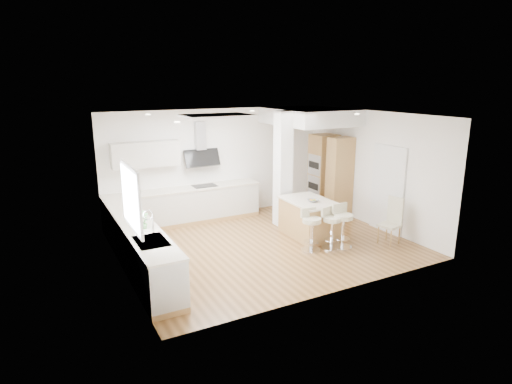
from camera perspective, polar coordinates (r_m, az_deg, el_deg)
ground at (r=9.46m, az=1.05°, el=-6.95°), size 6.00×6.00×0.00m
ceiling at (r=9.46m, az=1.05°, el=-6.95°), size 6.00×5.00×0.02m
wall_back at (r=11.25m, az=-5.13°, el=3.89°), size 6.00×0.04×2.80m
wall_left at (r=8.07m, az=-17.87°, el=-1.01°), size 0.04×5.00×2.80m
wall_right at (r=10.80m, az=15.16°, el=2.99°), size 0.04×5.00×2.80m
skylight at (r=9.03m, az=-5.22°, el=10.06°), size 4.10×2.10×0.06m
window_left at (r=7.15m, az=-16.37°, el=-0.42°), size 0.06×1.28×1.07m
doorway_right at (r=10.45m, az=17.14°, el=0.22°), size 0.05×1.00×2.10m
counter_left at (r=8.62m, az=-15.71°, el=-6.45°), size 0.63×4.50×1.35m
counter_back at (r=10.84m, az=-8.92°, el=-0.46°), size 3.62×0.63×2.50m
pillar at (r=10.37m, az=3.61°, el=3.01°), size 0.35×0.35×2.80m
soffit at (r=11.15m, az=7.15°, el=9.96°), size 1.78×2.20×0.40m
oven_column at (r=11.57m, az=9.74°, el=2.27°), size 0.63×1.21×2.10m
peninsula at (r=9.89m, az=7.05°, el=-3.45°), size 0.96×1.42×0.92m
bar_stool_a at (r=9.03m, az=7.36°, el=-4.68°), size 0.42×0.42×0.91m
bar_stool_b at (r=9.20m, az=9.99°, el=-4.46°), size 0.51×0.51×0.90m
bar_stool_c at (r=9.30m, az=11.46°, el=-4.17°), size 0.44×0.44×0.95m
dining_chair at (r=9.84m, az=17.72°, el=-3.43°), size 0.47×0.47×1.03m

